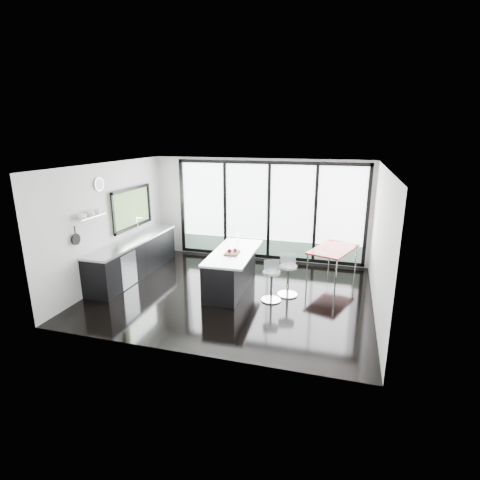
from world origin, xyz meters
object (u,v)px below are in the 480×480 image
(bar_stool_near, at_px, (271,286))
(red_table, at_px, (332,263))
(bar_stool_far, at_px, (288,280))
(island, at_px, (231,269))

(bar_stool_near, height_order, red_table, red_table)
(bar_stool_near, height_order, bar_stool_far, bar_stool_far)
(bar_stool_far, xyz_separation_m, red_table, (0.88, 1.34, 0.03))
(bar_stool_near, bearing_deg, bar_stool_far, 38.74)
(island, height_order, bar_stool_far, island)
(red_table, bearing_deg, bar_stool_near, -124.44)
(island, distance_m, bar_stool_far, 1.33)
(island, bearing_deg, red_table, 29.95)
(island, xyz_separation_m, red_table, (2.20, 1.27, -0.07))
(bar_stool_far, bearing_deg, island, 163.07)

